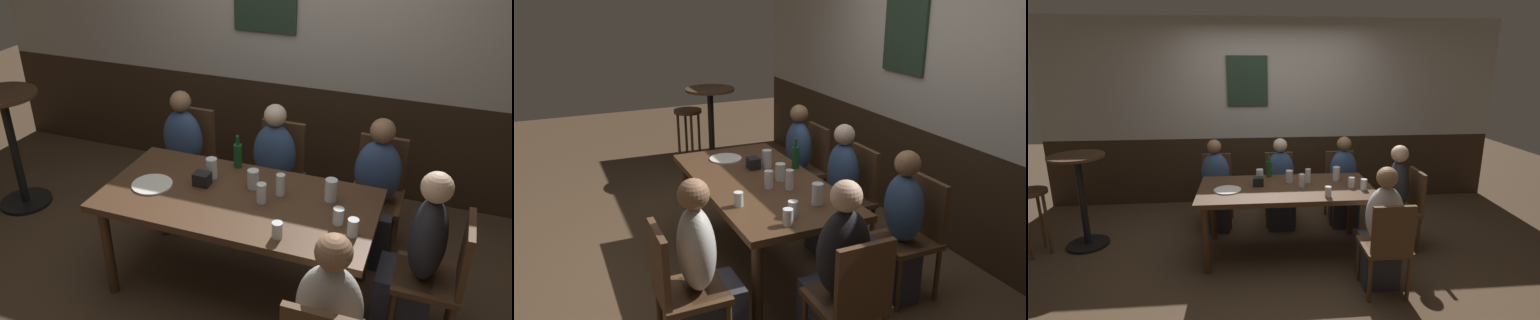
# 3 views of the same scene
# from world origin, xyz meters

# --- Properties ---
(ground_plane) EXTENTS (12.00, 12.00, 0.00)m
(ground_plane) POSITION_xyz_m (0.00, 0.00, 0.00)
(ground_plane) COLOR #4C3826
(wall_back) EXTENTS (6.40, 0.13, 2.60)m
(wall_back) POSITION_xyz_m (-0.00, 1.65, 1.30)
(wall_back) COLOR #332316
(wall_back) RESTS_ON ground_plane
(dining_table) EXTENTS (1.81, 0.90, 0.74)m
(dining_table) POSITION_xyz_m (0.00, 0.00, 0.66)
(dining_table) COLOR #472D1C
(dining_table) RESTS_ON ground_plane
(chair_mid_far) EXTENTS (0.40, 0.40, 0.88)m
(chair_mid_far) POSITION_xyz_m (0.00, 0.86, 0.50)
(chair_mid_far) COLOR #513521
(chair_mid_far) RESTS_ON ground_plane
(chair_left_far) EXTENTS (0.40, 0.40, 0.88)m
(chair_left_far) POSITION_xyz_m (-0.80, 0.86, 0.50)
(chair_left_far) COLOR #513521
(chair_left_far) RESTS_ON ground_plane
(chair_head_east) EXTENTS (0.40, 0.40, 0.88)m
(chair_head_east) POSITION_xyz_m (1.32, 0.00, 0.50)
(chair_head_east) COLOR #513521
(chair_head_east) RESTS_ON ground_plane
(chair_right_far) EXTENTS (0.40, 0.40, 0.88)m
(chair_right_far) POSITION_xyz_m (0.80, 0.86, 0.50)
(chair_right_far) COLOR #513521
(chair_right_far) RESTS_ON ground_plane
(person_mid_far) EXTENTS (0.34, 0.37, 1.11)m
(person_mid_far) POSITION_xyz_m (-0.00, 0.70, 0.46)
(person_mid_far) COLOR #2D2D38
(person_mid_far) RESTS_ON ground_plane
(person_left_far) EXTENTS (0.34, 0.37, 1.11)m
(person_left_far) POSITION_xyz_m (-0.80, 0.70, 0.46)
(person_left_far) COLOR #2D2D38
(person_left_far) RESTS_ON ground_plane
(person_head_east) EXTENTS (0.37, 0.34, 1.16)m
(person_head_east) POSITION_xyz_m (1.16, 0.00, 0.49)
(person_head_east) COLOR #2D2D38
(person_head_east) RESTS_ON ground_plane
(person_right_far) EXTENTS (0.34, 0.37, 1.11)m
(person_right_far) POSITION_xyz_m (0.80, 0.70, 0.47)
(person_right_far) COLOR #2D2D38
(person_right_far) RESTS_ON ground_plane
(pint_glass_pale) EXTENTS (0.07, 0.07, 0.11)m
(pint_glass_pale) POSITION_xyz_m (0.79, -0.15, 0.79)
(pint_glass_pale) COLOR silver
(pint_glass_pale) RESTS_ON dining_table
(pint_glass_stout) EXTENTS (0.08, 0.08, 0.13)m
(pint_glass_stout) POSITION_xyz_m (0.05, 0.15, 0.80)
(pint_glass_stout) COLOR silver
(pint_glass_stout) RESTS_ON dining_table
(tumbler_water) EXTENTS (0.06, 0.06, 0.14)m
(tumbler_water) POSITION_xyz_m (0.17, 0.00, 0.80)
(tumbler_water) COLOR silver
(tumbler_water) RESTS_ON dining_table
(highball_clear) EXTENTS (0.07, 0.07, 0.11)m
(highball_clear) POSITION_xyz_m (0.68, -0.06, 0.79)
(highball_clear) COLOR silver
(highball_clear) RESTS_ON dining_table
(beer_glass_tall) EXTENTS (0.06, 0.06, 0.10)m
(beer_glass_tall) POSITION_xyz_m (0.38, -0.32, 0.78)
(beer_glass_tall) COLOR silver
(beer_glass_tall) RESTS_ON dining_table
(tumbler_short) EXTENTS (0.08, 0.08, 0.15)m
(tumbler_short) POSITION_xyz_m (0.57, 0.18, 0.81)
(tumbler_short) COLOR silver
(tumbler_short) RESTS_ON dining_table
(pint_glass_amber) EXTENTS (0.08, 0.08, 0.15)m
(pint_glass_amber) POSITION_xyz_m (-0.27, 0.18, 0.80)
(pint_glass_amber) COLOR silver
(pint_glass_amber) RESTS_ON dining_table
(beer_glass_half) EXTENTS (0.06, 0.06, 0.15)m
(beer_glass_half) POSITION_xyz_m (0.25, 0.13, 0.81)
(beer_glass_half) COLOR silver
(beer_glass_half) RESTS_ON dining_table
(beer_bottle_green) EXTENTS (0.06, 0.06, 0.25)m
(beer_bottle_green) POSITION_xyz_m (-0.16, 0.39, 0.84)
(beer_bottle_green) COLOR #194723
(beer_bottle_green) RESTS_ON dining_table
(plate_white_large) EXTENTS (0.28, 0.28, 0.01)m
(plate_white_large) POSITION_xyz_m (-0.60, -0.06, 0.75)
(plate_white_large) COLOR white
(plate_white_large) RESTS_ON dining_table
(condiment_caddy) EXTENTS (0.11, 0.09, 0.09)m
(condiment_caddy) POSITION_xyz_m (-0.29, 0.07, 0.79)
(condiment_caddy) COLOR black
(condiment_caddy) RESTS_ON dining_table
(side_bar_table) EXTENTS (0.56, 0.56, 1.05)m
(side_bar_table) POSITION_xyz_m (-2.21, 0.33, 0.62)
(side_bar_table) COLOR black
(side_bar_table) RESTS_ON ground_plane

